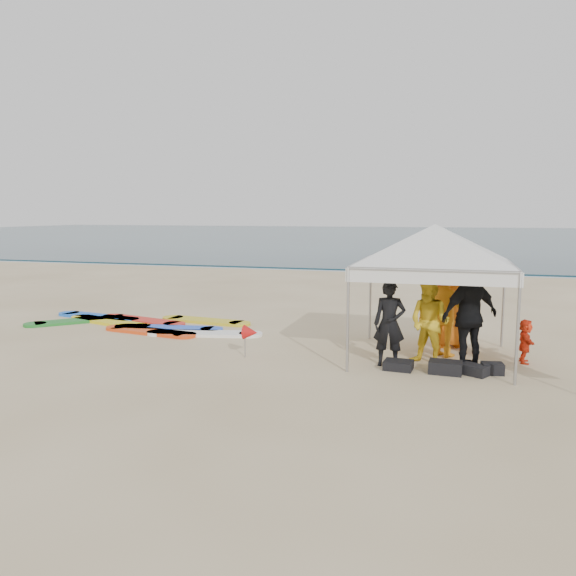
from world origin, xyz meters
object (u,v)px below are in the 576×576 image
(person_orange_a, at_px, (446,308))
(marker_pennant, at_px, (251,333))
(person_orange_b, at_px, (451,302))
(person_seated, at_px, (525,341))
(canopy_tent, at_px, (435,225))
(person_black_a, at_px, (389,323))
(person_yellow, at_px, (430,322))
(surfboard_spread, at_px, (143,324))
(person_black_b, at_px, (470,316))

(person_orange_a, height_order, marker_pennant, person_orange_a)
(marker_pennant, bearing_deg, person_orange_b, 28.59)
(person_seated, distance_m, canopy_tent, 2.74)
(person_black_a, bearing_deg, person_seated, 16.30)
(person_black_a, xyz_separation_m, marker_pennant, (-2.63, -0.18, -0.29))
(person_seated, bearing_deg, person_yellow, 111.19)
(person_black_a, distance_m, marker_pennant, 2.65)
(marker_pennant, xyz_separation_m, surfboard_spread, (-3.65, 2.19, -0.46))
(person_seated, bearing_deg, marker_pennant, 102.91)
(person_black_b, height_order, person_seated, person_black_b)
(person_black_a, distance_m, surfboard_spread, 6.63)
(person_orange_a, distance_m, surfboard_spread, 7.37)
(person_orange_b, bearing_deg, marker_pennant, 9.97)
(person_orange_b, bearing_deg, person_orange_a, 65.34)
(surfboard_spread, bearing_deg, person_black_b, -13.56)
(person_yellow, xyz_separation_m, canopy_tent, (0.03, 0.50, 1.77))
(person_orange_b, relative_size, canopy_tent, 0.48)
(canopy_tent, bearing_deg, person_black_b, -42.44)
(person_orange_a, bearing_deg, surfboard_spread, 22.64)
(person_black_a, relative_size, person_orange_a, 0.82)
(marker_pennant, relative_size, surfboard_spread, 0.11)
(person_yellow, distance_m, person_black_b, 0.72)
(person_yellow, distance_m, person_orange_a, 0.84)
(person_orange_b, distance_m, person_seated, 1.73)
(marker_pennant, height_order, surfboard_spread, marker_pennant)
(person_seated, bearing_deg, person_black_a, 111.28)
(person_orange_a, bearing_deg, canopy_tent, 78.09)
(person_black_a, xyz_separation_m, person_orange_a, (0.97, 1.04, 0.17))
(person_black_b, xyz_separation_m, person_orange_b, (-0.33, 1.67, -0.03))
(person_orange_b, bearing_deg, person_black_b, 82.53)
(person_yellow, xyz_separation_m, person_seated, (1.72, 0.64, -0.38))
(person_yellow, relative_size, person_seated, 1.93)
(person_orange_a, relative_size, person_orange_b, 1.01)
(person_orange_a, xyz_separation_m, surfboard_spread, (-7.25, 0.97, -0.92))
(person_seated, bearing_deg, canopy_tent, 95.53)
(person_black_b, relative_size, person_seated, 2.35)
(person_orange_a, relative_size, canopy_tent, 0.49)
(person_orange_b, bearing_deg, canopy_tent, 53.99)
(person_black_a, height_order, surfboard_spread, person_black_a)
(person_black_a, height_order, person_orange_b, person_orange_b)
(person_yellow, distance_m, person_seated, 1.87)
(person_orange_b, bearing_deg, person_yellow, 58.43)
(person_black_a, xyz_separation_m, surfboard_spread, (-6.28, 2.01, -0.75))
(canopy_tent, bearing_deg, person_orange_b, 72.61)
(person_yellow, relative_size, canopy_tent, 0.41)
(person_black_b, xyz_separation_m, marker_pennant, (-4.01, -0.34, -0.48))
(person_black_a, height_order, person_seated, person_black_a)
(canopy_tent, xyz_separation_m, surfboard_spread, (-7.00, 1.24, -2.53))
(canopy_tent, height_order, surfboard_spread, canopy_tent)
(canopy_tent, bearing_deg, person_yellow, -93.00)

